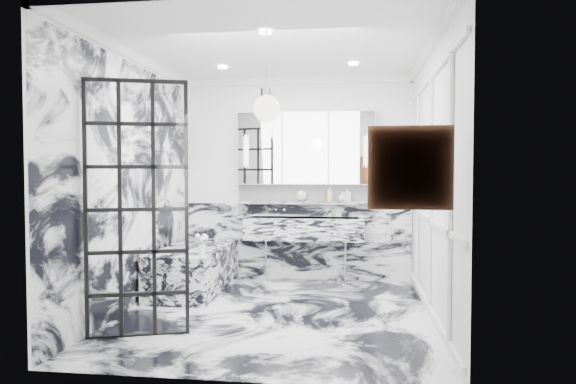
# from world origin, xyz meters

# --- Properties ---
(floor) EXTENTS (3.60, 3.60, 0.00)m
(floor) POSITION_xyz_m (0.00, 0.00, 0.00)
(floor) COLOR white
(floor) RESTS_ON ground
(ceiling) EXTENTS (3.60, 3.60, 0.00)m
(ceiling) POSITION_xyz_m (0.00, 0.00, 2.80)
(ceiling) COLOR white
(ceiling) RESTS_ON wall_back
(wall_back) EXTENTS (3.60, 0.00, 3.60)m
(wall_back) POSITION_xyz_m (0.00, 1.80, 1.40)
(wall_back) COLOR white
(wall_back) RESTS_ON floor
(wall_front) EXTENTS (3.60, 0.00, 3.60)m
(wall_front) POSITION_xyz_m (0.00, -1.80, 1.40)
(wall_front) COLOR white
(wall_front) RESTS_ON floor
(wall_left) EXTENTS (0.00, 3.60, 3.60)m
(wall_left) POSITION_xyz_m (-1.60, 0.00, 1.40)
(wall_left) COLOR white
(wall_left) RESTS_ON floor
(wall_right) EXTENTS (0.00, 3.60, 3.60)m
(wall_right) POSITION_xyz_m (1.60, 0.00, 1.40)
(wall_right) COLOR white
(wall_right) RESTS_ON floor
(marble_clad_back) EXTENTS (3.18, 0.05, 1.05)m
(marble_clad_back) POSITION_xyz_m (0.00, 1.78, 0.53)
(marble_clad_back) COLOR white
(marble_clad_back) RESTS_ON floor
(marble_clad_left) EXTENTS (0.02, 3.56, 2.68)m
(marble_clad_left) POSITION_xyz_m (-1.59, 0.00, 1.34)
(marble_clad_left) COLOR white
(marble_clad_left) RESTS_ON floor
(panel_molding) EXTENTS (0.03, 3.40, 2.30)m
(panel_molding) POSITION_xyz_m (1.58, 0.00, 1.30)
(panel_molding) COLOR white
(panel_molding) RESTS_ON floor
(soap_bottle_a) EXTENTS (0.10, 0.10, 0.21)m
(soap_bottle_a) POSITION_xyz_m (0.49, 1.71, 1.20)
(soap_bottle_a) COLOR #8C5919
(soap_bottle_a) RESTS_ON ledge
(soap_bottle_b) EXTENTS (0.11, 0.11, 0.19)m
(soap_bottle_b) POSITION_xyz_m (0.72, 1.71, 1.19)
(soap_bottle_b) COLOR #4C4C51
(soap_bottle_b) RESTS_ON ledge
(soap_bottle_c) EXTENTS (0.14, 0.14, 0.14)m
(soap_bottle_c) POSITION_xyz_m (0.66, 1.71, 1.16)
(soap_bottle_c) COLOR silver
(soap_bottle_c) RESTS_ON ledge
(face_pot) EXTENTS (0.15, 0.15, 0.15)m
(face_pot) POSITION_xyz_m (0.09, 1.71, 1.17)
(face_pot) COLOR white
(face_pot) RESTS_ON ledge
(amber_bottle) EXTENTS (0.04, 0.04, 0.10)m
(amber_bottle) POSITION_xyz_m (0.44, 1.71, 1.14)
(amber_bottle) COLOR #8C5919
(amber_bottle) RESTS_ON ledge
(flower_vase) EXTENTS (0.08, 0.08, 0.12)m
(flower_vase) POSITION_xyz_m (-0.89, 0.30, 0.61)
(flower_vase) COLOR silver
(flower_vase) RESTS_ON bathtub
(crittall_door) EXTENTS (0.85, 0.31, 2.31)m
(crittall_door) POSITION_xyz_m (-1.12, -0.91, 1.15)
(crittall_door) COLOR black
(crittall_door) RESTS_ON floor
(artwork) EXTENTS (0.47, 0.05, 0.47)m
(artwork) POSITION_xyz_m (1.20, -1.76, 1.52)
(artwork) COLOR #D04315
(artwork) RESTS_ON wall_front
(pendant_light) EXTENTS (0.22, 0.22, 0.22)m
(pendant_light) POSITION_xyz_m (0.10, -1.10, 2.01)
(pendant_light) COLOR white
(pendant_light) RESTS_ON ceiling
(trough_sink) EXTENTS (1.60, 0.45, 0.30)m
(trough_sink) POSITION_xyz_m (0.15, 1.55, 0.73)
(trough_sink) COLOR silver
(trough_sink) RESTS_ON wall_back
(ledge) EXTENTS (1.90, 0.14, 0.04)m
(ledge) POSITION_xyz_m (0.15, 1.72, 1.07)
(ledge) COLOR silver
(ledge) RESTS_ON wall_back
(subway_tile) EXTENTS (1.90, 0.03, 0.23)m
(subway_tile) POSITION_xyz_m (0.15, 1.78, 1.21)
(subway_tile) COLOR white
(subway_tile) RESTS_ON wall_back
(mirror_cabinet) EXTENTS (1.90, 0.16, 1.00)m
(mirror_cabinet) POSITION_xyz_m (0.15, 1.73, 1.82)
(mirror_cabinet) COLOR white
(mirror_cabinet) RESTS_ON wall_back
(sconce_left) EXTENTS (0.07, 0.07, 0.40)m
(sconce_left) POSITION_xyz_m (-0.67, 1.63, 1.78)
(sconce_left) COLOR white
(sconce_left) RESTS_ON mirror_cabinet
(sconce_right) EXTENTS (0.07, 0.07, 0.40)m
(sconce_right) POSITION_xyz_m (0.97, 1.63, 1.78)
(sconce_right) COLOR white
(sconce_right) RESTS_ON mirror_cabinet
(bathtub) EXTENTS (0.75, 1.65, 0.55)m
(bathtub) POSITION_xyz_m (-1.18, 0.90, 0.28)
(bathtub) COLOR silver
(bathtub) RESTS_ON floor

